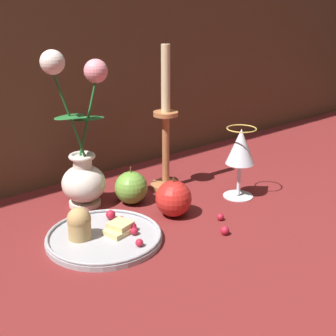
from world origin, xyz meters
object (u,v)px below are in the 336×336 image
object	(u,v)px
plate_with_pastries	(101,234)
apple_beside_vase	(131,188)
candlestick	(166,133)
apple_near_glass	(174,199)
wine_glass	(240,149)
vase	(82,159)

from	to	relation	value
plate_with_pastries	apple_beside_vase	distance (m)	0.18
candlestick	plate_with_pastries	bearing A→B (deg)	-154.26
apple_beside_vase	apple_near_glass	xyz separation A→B (m)	(0.03, -0.11, 0.00)
plate_with_pastries	wine_glass	world-z (taller)	wine_glass
plate_with_pastries	wine_glass	size ratio (longest dim) A/B	1.35
wine_glass	apple_beside_vase	distance (m)	0.26
plate_with_pastries	wine_glass	bearing A→B (deg)	-3.62
apple_beside_vase	wine_glass	bearing A→B (deg)	-31.32
candlestick	apple_near_glass	world-z (taller)	candlestick
vase	apple_near_glass	world-z (taller)	vase
plate_with_pastries	apple_near_glass	size ratio (longest dim) A/B	2.49
wine_glass	apple_beside_vase	xyz separation A→B (m)	(-0.21, 0.13, -0.08)
candlestick	apple_beside_vase	distance (m)	0.16
plate_with_pastries	candlestick	size ratio (longest dim) A/B	0.63
wine_glass	apple_beside_vase	size ratio (longest dim) A/B	1.92
vase	candlestick	bearing A→B (deg)	-9.97
apple_beside_vase	candlestick	bearing A→B (deg)	10.27
vase	wine_glass	size ratio (longest dim) A/B	2.09
wine_glass	apple_beside_vase	bearing A→B (deg)	148.68
wine_glass	candlestick	size ratio (longest dim) A/B	0.47
plate_with_pastries	apple_beside_vase	world-z (taller)	apple_beside_vase
plate_with_pastries	candlestick	bearing A→B (deg)	25.74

